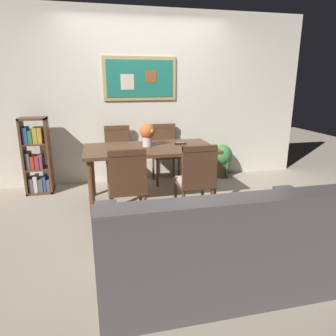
# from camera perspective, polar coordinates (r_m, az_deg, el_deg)

# --- Properties ---
(ground_plane) EXTENTS (12.00, 12.00, 0.00)m
(ground_plane) POSITION_cam_1_polar(r_m,az_deg,el_deg) (3.87, -0.65, -7.89)
(ground_plane) COLOR tan
(wall_back_with_painting) EXTENTS (5.20, 0.14, 2.60)m
(wall_back_with_painting) POSITION_cam_1_polar(r_m,az_deg,el_deg) (4.91, -4.28, 12.85)
(wall_back_with_painting) COLOR silver
(wall_back_with_painting) RESTS_ON ground_plane
(dining_table) EXTENTS (1.68, 0.88, 0.74)m
(dining_table) POSITION_cam_1_polar(r_m,az_deg,el_deg) (3.99, -3.39, 2.66)
(dining_table) COLOR brown
(dining_table) RESTS_ON ground_plane
(dining_chair_far_right) EXTENTS (0.40, 0.41, 0.91)m
(dining_chair_far_right) POSITION_cam_1_polar(r_m,az_deg,el_deg) (4.84, -0.62, 3.68)
(dining_chair_far_right) COLOR brown
(dining_chair_far_right) RESTS_ON ground_plane
(dining_chair_far_left) EXTENTS (0.40, 0.41, 0.91)m
(dining_chair_far_left) POSITION_cam_1_polar(r_m,az_deg,el_deg) (4.72, -9.26, 3.14)
(dining_chair_far_left) COLOR brown
(dining_chair_far_left) RESTS_ON ground_plane
(dining_chair_near_left) EXTENTS (0.40, 0.41, 0.91)m
(dining_chair_near_left) POSITION_cam_1_polar(r_m,az_deg,el_deg) (3.23, -7.60, -2.73)
(dining_chair_near_left) COLOR brown
(dining_chair_near_left) RESTS_ON ground_plane
(dining_chair_near_right) EXTENTS (0.40, 0.41, 0.91)m
(dining_chair_near_right) POSITION_cam_1_polar(r_m,az_deg,el_deg) (3.41, 5.28, -1.64)
(dining_chair_near_right) COLOR brown
(dining_chair_near_right) RESTS_ON ground_plane
(leather_couch) EXTENTS (1.80, 0.84, 0.84)m
(leather_couch) POSITION_cam_1_polar(r_m,az_deg,el_deg) (2.45, 9.05, -15.01)
(leather_couch) COLOR #514C4C
(leather_couch) RESTS_ON ground_plane
(bookshelf) EXTENTS (0.36, 0.28, 1.08)m
(bookshelf) POSITION_cam_1_polar(r_m,az_deg,el_deg) (4.71, -23.29, 1.64)
(bookshelf) COLOR brown
(bookshelf) RESTS_ON ground_plane
(potted_ivy) EXTENTS (0.34, 0.34, 0.55)m
(potted_ivy) POSITION_cam_1_polar(r_m,az_deg,el_deg) (5.19, 10.00, 1.75)
(potted_ivy) COLOR brown
(potted_ivy) RESTS_ON ground_plane
(flower_vase) EXTENTS (0.22, 0.21, 0.30)m
(flower_vase) POSITION_cam_1_polar(r_m,az_deg,el_deg) (4.00, -3.87, 6.56)
(flower_vase) COLOR beige
(flower_vase) RESTS_ON dining_table
(tv_remote) EXTENTS (0.16, 0.05, 0.02)m
(tv_remote) POSITION_cam_1_polar(r_m,az_deg,el_deg) (4.14, 2.33, 4.59)
(tv_remote) COLOR black
(tv_remote) RESTS_ON dining_table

